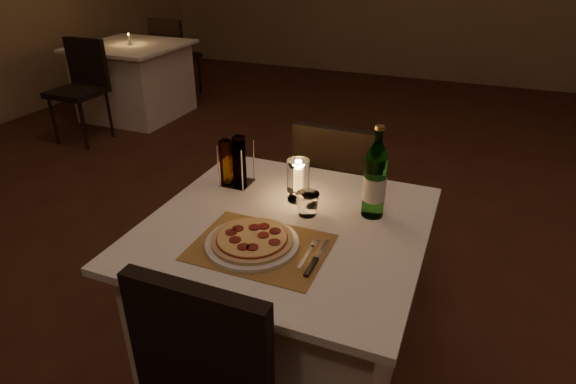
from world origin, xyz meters
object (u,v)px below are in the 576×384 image
at_px(main_table, 286,301).
at_px(tumbler, 307,204).
at_px(plate, 252,243).
at_px(pizza, 252,239).
at_px(chair_far, 339,188).
at_px(water_bottle, 375,181).
at_px(hurricane_candle, 298,177).
at_px(neighbor_table_left, 135,80).

distance_m(main_table, tumbler, 0.42).
distance_m(plate, pizza, 0.02).
distance_m(chair_far, water_bottle, 0.69).
bearing_deg(chair_far, hurricane_candle, -92.58).
bearing_deg(neighbor_table_left, plate, -45.75).
xyz_separation_m(plate, hurricane_candle, (0.03, 0.37, 0.09)).
relative_size(hurricane_candle, neighbor_table_left, 0.17).
distance_m(pizza, water_bottle, 0.50).
bearing_deg(plate, chair_far, 86.80).
bearing_deg(neighbor_table_left, tumbler, -41.80).
relative_size(plate, hurricane_candle, 1.85).
bearing_deg(water_bottle, main_table, -147.11).
distance_m(chair_far, plate, 0.92).
xyz_separation_m(main_table, water_bottle, (0.28, 0.18, 0.51)).
relative_size(tumbler, hurricane_candle, 0.52).
xyz_separation_m(chair_far, plate, (-0.05, -0.89, 0.20)).
bearing_deg(main_table, water_bottle, 32.89).
bearing_deg(water_bottle, hurricane_candle, 179.02).
distance_m(chair_far, tumbler, 0.67).
height_order(main_table, water_bottle, water_bottle).
xyz_separation_m(main_table, pizza, (-0.05, -0.18, 0.39)).
bearing_deg(hurricane_candle, main_table, -82.66).
height_order(main_table, neighbor_table_left, same).
relative_size(tumbler, neighbor_table_left, 0.09).
bearing_deg(chair_far, tumbler, -85.34).
distance_m(chair_far, pizza, 0.92).
bearing_deg(plate, tumbler, 69.48).
distance_m(plate, tumbler, 0.29).
bearing_deg(hurricane_candle, plate, -94.10).
bearing_deg(tumbler, plate, -110.52).
xyz_separation_m(pizza, neighbor_table_left, (-2.72, 2.79, -0.39)).
bearing_deg(pizza, main_table, 74.47).
relative_size(plate, tumbler, 3.59).
bearing_deg(main_table, chair_far, 90.00).
bearing_deg(plate, pizza, 77.73).
relative_size(main_table, pizza, 3.57).
relative_size(plate, water_bottle, 0.90).
bearing_deg(water_bottle, pizza, -132.38).
distance_m(tumbler, hurricane_candle, 0.13).
height_order(chair_far, neighbor_table_left, chair_far).
xyz_separation_m(chair_far, water_bottle, (0.28, -0.53, 0.33)).
distance_m(main_table, pizza, 0.44).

